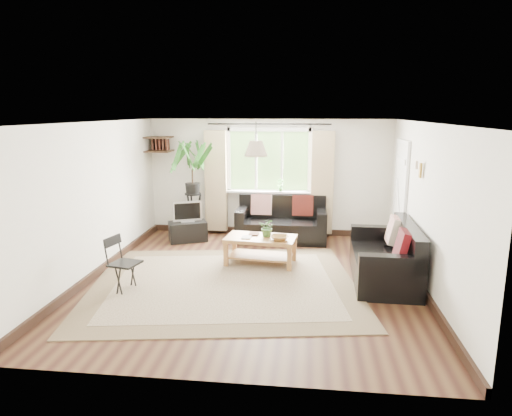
# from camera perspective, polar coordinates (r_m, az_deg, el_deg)

# --- Properties ---
(floor) EXTENTS (5.50, 5.50, 0.00)m
(floor) POSITION_cam_1_polar(r_m,az_deg,el_deg) (7.16, -0.37, -8.92)
(floor) COLOR black
(floor) RESTS_ON ground
(ceiling) EXTENTS (5.50, 5.50, 0.00)m
(ceiling) POSITION_cam_1_polar(r_m,az_deg,el_deg) (6.68, -0.40, 10.67)
(ceiling) COLOR white
(ceiling) RESTS_ON floor
(wall_back) EXTENTS (5.00, 0.02, 2.40)m
(wall_back) POSITION_cam_1_polar(r_m,az_deg,el_deg) (9.51, 1.63, 3.83)
(wall_back) COLOR silver
(wall_back) RESTS_ON floor
(wall_front) EXTENTS (5.00, 0.02, 2.40)m
(wall_front) POSITION_cam_1_polar(r_m,az_deg,el_deg) (4.19, -4.97, -6.97)
(wall_front) COLOR silver
(wall_front) RESTS_ON floor
(wall_left) EXTENTS (0.02, 5.50, 2.40)m
(wall_left) POSITION_cam_1_polar(r_m,az_deg,el_deg) (7.54, -19.61, 0.94)
(wall_left) COLOR silver
(wall_left) RESTS_ON floor
(wall_right) EXTENTS (0.02, 5.50, 2.40)m
(wall_right) POSITION_cam_1_polar(r_m,az_deg,el_deg) (6.98, 20.45, 0.03)
(wall_right) COLOR silver
(wall_right) RESTS_ON floor
(rug) EXTENTS (4.39, 3.92, 0.02)m
(rug) POSITION_cam_1_polar(r_m,az_deg,el_deg) (6.99, -4.00, -9.39)
(rug) COLOR #BCAB92
(rug) RESTS_ON floor
(window) EXTENTS (2.50, 0.16, 2.16)m
(window) POSITION_cam_1_polar(r_m,az_deg,el_deg) (9.43, 1.62, 5.90)
(window) COLOR white
(window) RESTS_ON wall_back
(door) EXTENTS (0.06, 0.96, 2.06)m
(door) POSITION_cam_1_polar(r_m,az_deg,el_deg) (8.64, 17.54, 1.08)
(door) COLOR silver
(door) RESTS_ON wall_right
(corner_shelf) EXTENTS (0.50, 0.50, 0.34)m
(corner_shelf) POSITION_cam_1_polar(r_m,az_deg,el_deg) (9.65, -12.04, 7.81)
(corner_shelf) COLOR black
(corner_shelf) RESTS_ON wall_back
(pendant_lamp) EXTENTS (0.36, 0.36, 0.54)m
(pendant_lamp) POSITION_cam_1_polar(r_m,az_deg,el_deg) (7.10, 0.00, 7.92)
(pendant_lamp) COLOR beige
(pendant_lamp) RESTS_ON ceiling
(wall_sconce) EXTENTS (0.12, 0.12, 0.28)m
(wall_sconce) POSITION_cam_1_polar(r_m,az_deg,el_deg) (7.16, 19.66, 4.77)
(wall_sconce) COLOR beige
(wall_sconce) RESTS_ON wall_right
(sofa_back) EXTENTS (1.79, 0.90, 0.84)m
(sofa_back) POSITION_cam_1_polar(r_m,az_deg,el_deg) (9.15, 3.19, -1.51)
(sofa_back) COLOR black
(sofa_back) RESTS_ON floor
(sofa_right) EXTENTS (1.82, 0.94, 0.85)m
(sofa_right) POSITION_cam_1_polar(r_m,az_deg,el_deg) (7.26, 15.70, -5.55)
(sofa_right) COLOR black
(sofa_right) RESTS_ON floor
(coffee_table) EXTENTS (1.23, 0.77, 0.48)m
(coffee_table) POSITION_cam_1_polar(r_m,az_deg,el_deg) (7.77, 0.59, -5.33)
(coffee_table) COLOR olive
(coffee_table) RESTS_ON floor
(table_plant) EXTENTS (0.34, 0.31, 0.31)m
(table_plant) POSITION_cam_1_polar(r_m,az_deg,el_deg) (7.69, 1.46, -2.45)
(table_plant) COLOR #345B24
(table_plant) RESTS_ON coffee_table
(bowl) EXTENTS (0.31, 0.31, 0.07)m
(bowl) POSITION_cam_1_polar(r_m,az_deg,el_deg) (7.53, 2.96, -3.73)
(bowl) COLOR olive
(bowl) RESTS_ON coffee_table
(book_a) EXTENTS (0.15, 0.21, 0.02)m
(book_a) POSITION_cam_1_polar(r_m,az_deg,el_deg) (7.67, -1.76, -3.65)
(book_a) COLOR silver
(book_a) RESTS_ON coffee_table
(book_b) EXTENTS (0.17, 0.23, 0.02)m
(book_b) POSITION_cam_1_polar(r_m,az_deg,el_deg) (7.87, -0.87, -3.21)
(book_b) COLOR #553222
(book_b) RESTS_ON coffee_table
(tv_stand) EXTENTS (0.84, 0.67, 0.40)m
(tv_stand) POSITION_cam_1_polar(r_m,az_deg,el_deg) (9.23, -8.52, -2.91)
(tv_stand) COLOR black
(tv_stand) RESTS_ON floor
(tv) EXTENTS (0.59, 0.40, 0.43)m
(tv) POSITION_cam_1_polar(r_m,az_deg,el_deg) (9.14, -8.60, -0.39)
(tv) COLOR #A5A5AA
(tv) RESTS_ON tv_stand
(palm_stand) EXTENTS (0.78, 0.78, 1.98)m
(palm_stand) POSITION_cam_1_polar(r_m,az_deg,el_deg) (9.37, -7.91, 2.30)
(palm_stand) COLOR black
(palm_stand) RESTS_ON floor
(folding_chair) EXTENTS (0.50, 0.50, 0.80)m
(folding_chair) POSITION_cam_1_polar(r_m,az_deg,el_deg) (6.85, -16.05, -6.81)
(folding_chair) COLOR black
(folding_chair) RESTS_ON floor
(sill_plant) EXTENTS (0.14, 0.10, 0.27)m
(sill_plant) POSITION_cam_1_polar(r_m,az_deg,el_deg) (9.40, 3.08, 2.88)
(sill_plant) COLOR #2D6023
(sill_plant) RESTS_ON window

